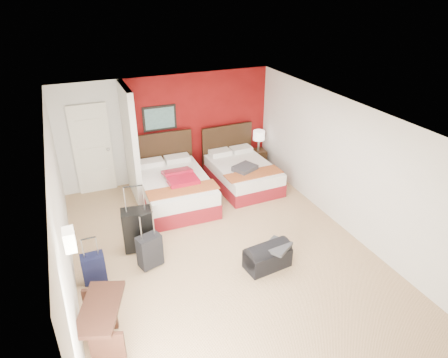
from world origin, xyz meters
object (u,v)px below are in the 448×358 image
bed_left (175,190)px  red_suitcase_open (180,177)px  table_lamp (259,141)px  nightstand (258,159)px  desk (104,329)px  duffel_bag (267,257)px  bed_right (243,175)px  suitcase_black (138,231)px  suitcase_charcoal (150,252)px  suitcase_navy (94,269)px

bed_left → red_suitcase_open: red_suitcase_open is taller
red_suitcase_open → table_lamp: size_ratio=1.65×
nightstand → desk: (-4.40, -4.26, 0.14)m
bed_left → duffel_bag: (0.82, -2.69, -0.11)m
bed_right → nightstand: bearing=41.6°
bed_left → nightstand: (2.46, 0.88, -0.06)m
suitcase_black → suitcase_charcoal: size_ratio=1.36×
suitcase_black → suitcase_charcoal: 0.57m
suitcase_navy → bed_right: bearing=29.8°
desk → red_suitcase_open: bearing=78.0°
bed_right → nightstand: bed_right is taller
suitcase_black → suitcase_navy: suitcase_black is taller
red_suitcase_open → duffel_bag: red_suitcase_open is taller
suitcase_black → duffel_bag: (1.90, -1.34, -0.20)m
nightstand → duffel_bag: 3.93m
nightstand → table_lamp: (0.00, 0.00, 0.51)m
suitcase_navy → bed_left: bearing=45.1°
bed_right → suitcase_black: (-2.77, -1.50, 0.12)m
nightstand → suitcase_charcoal: suitcase_charcoal is taller
nightstand → suitcase_navy: (-4.39, -2.82, 0.00)m
red_suitcase_open → suitcase_navy: red_suitcase_open is taller
table_lamp → desk: bearing=-136.0°
bed_left → suitcase_black: bearing=-127.2°
bed_right → desk: desk is taller
bed_left → nightstand: bed_left is taller
table_lamp → duffel_bag: 3.97m
bed_left → suitcase_navy: size_ratio=4.08×
bed_left → suitcase_charcoal: size_ratio=3.50×
duffel_bag → desk: size_ratio=0.82×
bed_left → suitcase_navy: (-1.92, -1.95, -0.06)m
bed_left → table_lamp: bearing=21.0°
bed_left → duffel_bag: 2.81m
table_lamp → desk: table_lamp is taller
duffel_bag → suitcase_black: bearing=138.6°
table_lamp → desk: 6.13m
duffel_bag → suitcase_navy: bearing=158.6°
bed_left → desk: desk is taller
bed_right → table_lamp: table_lamp is taller
red_suitcase_open → suitcase_navy: (-2.02, -1.85, -0.41)m
suitcase_black → desk: 2.20m
suitcase_navy → suitcase_black: bearing=34.9°
bed_left → suitcase_navy: 2.74m
suitcase_black → desk: size_ratio=0.84×
bed_right → suitcase_navy: (-3.62, -2.10, -0.02)m
suitcase_black → bed_left: bearing=59.1°
suitcase_black → suitcase_navy: bearing=-137.2°
nightstand → table_lamp: table_lamp is taller
bed_right → suitcase_black: size_ratio=2.31×
suitcase_navy → duffel_bag: suitcase_navy is taller
suitcase_charcoal → suitcase_black: bearing=80.7°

